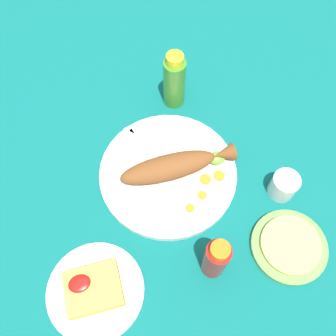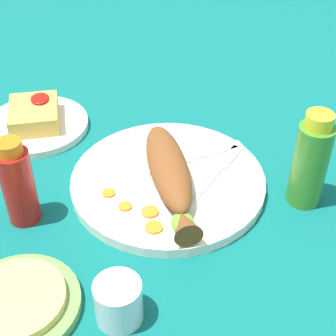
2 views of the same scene
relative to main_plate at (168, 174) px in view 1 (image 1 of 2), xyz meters
name	(u,v)px [view 1 (image 1 of 2)]	position (x,y,z in m)	size (l,w,h in m)	color
ground_plane	(168,175)	(0.00, 0.00, -0.01)	(4.00, 4.00, 0.00)	#0C605B
main_plate	(168,174)	(0.00, 0.00, 0.00)	(0.32, 0.32, 0.02)	white
fried_fish	(175,166)	(-0.02, 0.00, 0.03)	(0.27, 0.07, 0.05)	brown
fork_near	(142,151)	(0.05, -0.07, 0.01)	(0.07, 0.18, 0.00)	silver
fork_far	(159,141)	(0.00, -0.09, 0.01)	(0.15, 0.13, 0.00)	silver
carrot_slice_near	(190,208)	(-0.02, 0.10, 0.01)	(0.02, 0.02, 0.00)	orange
carrot_slice_mid	(202,195)	(-0.06, 0.08, 0.01)	(0.02, 0.02, 0.00)	orange
carrot_slice_far	(205,179)	(-0.08, 0.04, 0.01)	(0.03, 0.03, 0.00)	orange
carrot_slice_extra	(219,176)	(-0.11, 0.04, 0.01)	(0.03, 0.03, 0.00)	orange
lime_wedge_main	(217,160)	(-0.12, 0.00, 0.02)	(0.04, 0.03, 0.02)	#6BB233
hot_sauce_bottle_red	(216,259)	(-0.03, 0.23, 0.06)	(0.05, 0.05, 0.15)	#B21914
hot_sauce_bottle_green	(174,81)	(-0.07, -0.21, 0.07)	(0.06, 0.06, 0.16)	#3D8428
salt_cup	(283,186)	(-0.24, 0.11, 0.02)	(0.06, 0.06, 0.06)	silver
side_plate_fries	(96,291)	(0.21, 0.22, 0.00)	(0.20, 0.20, 0.01)	white
fries_pile	(93,289)	(0.21, 0.22, 0.02)	(0.11, 0.09, 0.04)	gold
tortilla_plate	(289,246)	(-0.21, 0.24, 0.00)	(0.17, 0.17, 0.01)	#6B9E4C
tortilla_stack	(291,245)	(-0.21, 0.24, 0.01)	(0.13, 0.13, 0.01)	#E0C666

